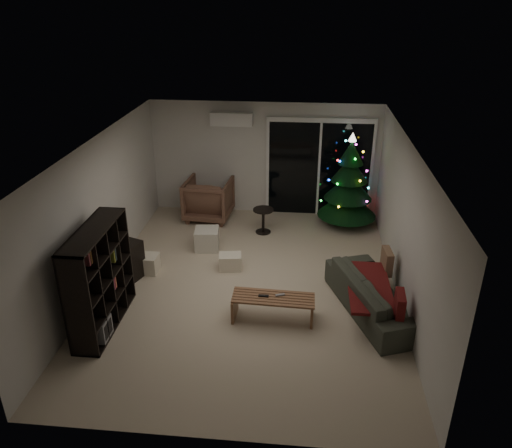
{
  "coord_description": "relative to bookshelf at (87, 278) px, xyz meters",
  "views": [
    {
      "loc": [
        0.85,
        -7.27,
        4.63
      ],
      "look_at": [
        0.1,
        0.3,
        1.05
      ],
      "focal_mm": 35.0,
      "sensor_mm": 36.0,
      "label": 1
    }
  ],
  "objects": [
    {
      "name": "room",
      "position": [
        2.71,
        2.75,
        0.22
      ],
      "size": [
        6.5,
        7.51,
        2.6
      ],
      "color": "beige",
      "rests_on": "ground"
    },
    {
      "name": "bookshelf",
      "position": [
        0.0,
        0.0,
        0.0
      ],
      "size": [
        0.59,
        1.63,
        1.59
      ],
      "primitive_type": null,
      "rotation": [
        0.0,
        0.0,
        0.12
      ],
      "color": "black",
      "rests_on": "floor"
    },
    {
      "name": "media_cabinet",
      "position": [
        0.0,
        1.03,
        -0.45
      ],
      "size": [
        0.78,
        1.17,
        0.68
      ],
      "primitive_type": "cube",
      "rotation": [
        0.0,
        0.0,
        -0.37
      ],
      "color": "black",
      "rests_on": "floor"
    },
    {
      "name": "stereo",
      "position": [
        0.0,
        1.03,
        -0.04
      ],
      "size": [
        0.35,
        0.41,
        0.15
      ],
      "primitive_type": "cube",
      "color": "black",
      "rests_on": "media_cabinet"
    },
    {
      "name": "armchair",
      "position": [
        1.06,
        4.0,
        -0.34
      ],
      "size": [
        1.05,
        1.07,
        0.91
      ],
      "primitive_type": "imported",
      "rotation": [
        0.0,
        0.0,
        3.06
      ],
      "color": "brown",
      "rests_on": "floor"
    },
    {
      "name": "ottoman",
      "position": [
        1.28,
        2.56,
        -0.59
      ],
      "size": [
        0.5,
        0.5,
        0.41
      ],
      "primitive_type": "cube",
      "rotation": [
        0.0,
        0.0,
        0.11
      ],
      "color": "beige",
      "rests_on": "floor"
    },
    {
      "name": "cardboard_box_a",
      "position": [
        0.35,
        1.57,
        -0.63
      ],
      "size": [
        0.46,
        0.36,
        0.32
      ],
      "primitive_type": "cube",
      "rotation": [
        0.0,
        0.0,
        -0.02
      ],
      "color": "white",
      "rests_on": "floor"
    },
    {
      "name": "cardboard_box_b",
      "position": [
        1.85,
        1.83,
        -0.65
      ],
      "size": [
        0.44,
        0.36,
        0.28
      ],
      "primitive_type": "cube",
      "rotation": [
        0.0,
        0.0,
        0.15
      ],
      "color": "white",
      "rests_on": "floor"
    },
    {
      "name": "side_table",
      "position": [
        2.32,
        3.39,
        -0.53
      ],
      "size": [
        0.46,
        0.46,
        0.53
      ],
      "primitive_type": "cylinder",
      "rotation": [
        0.0,
        0.0,
        -0.08
      ],
      "color": "black",
      "rests_on": "floor"
    },
    {
      "name": "floor_lamp",
      "position": [
        1.31,
        4.75,
        0.17
      ],
      "size": [
        0.31,
        0.31,
        1.93
      ],
      "primitive_type": "cylinder",
      "color": "black",
      "rests_on": "floor"
    },
    {
      "name": "sofa",
      "position": [
        4.3,
        0.73,
        -0.49
      ],
      "size": [
        1.5,
        2.25,
        0.61
      ],
      "primitive_type": "imported",
      "rotation": [
        0.0,
        0.0,
        1.93
      ],
      "color": "#292B26",
      "rests_on": "floor"
    },
    {
      "name": "sofa_throw",
      "position": [
        4.2,
        0.73,
        -0.35
      ],
      "size": [
        0.65,
        1.51,
        0.05
      ],
      "primitive_type": "cube",
      "color": "maroon",
      "rests_on": "sofa"
    },
    {
      "name": "cushion_a",
      "position": [
        4.55,
        1.38,
        -0.24
      ],
      "size": [
        0.16,
        0.41,
        0.4
      ],
      "primitive_type": "cube",
      "rotation": [
        0.0,
        0.0,
        0.09
      ],
      "color": "#8F674A",
      "rests_on": "sofa"
    },
    {
      "name": "cushion_b",
      "position": [
        4.55,
        0.08,
        -0.24
      ],
      "size": [
        0.15,
        0.41,
        0.4
      ],
      "primitive_type": "cube",
      "rotation": [
        0.0,
        0.0,
        -0.07
      ],
      "color": "maroon",
      "rests_on": "sofa"
    },
    {
      "name": "coffee_table",
      "position": [
        2.73,
        0.36,
        -0.6
      ],
      "size": [
        1.27,
        0.49,
        0.4
      ],
      "primitive_type": null,
      "rotation": [
        0.0,
        0.0,
        -0.04
      ],
      "color": "#886344",
      "rests_on": "floor"
    },
    {
      "name": "remote_a",
      "position": [
        2.58,
        0.36,
        -0.39
      ],
      "size": [
        0.16,
        0.05,
        0.02
      ],
      "primitive_type": "cube",
      "color": "black",
      "rests_on": "coffee_table"
    },
    {
      "name": "remote_b",
      "position": [
        2.83,
        0.41,
        -0.39
      ],
      "size": [
        0.15,
        0.09,
        0.02
      ],
      "primitive_type": "cube",
      "rotation": [
        0.0,
        0.0,
        0.35
      ],
      "color": "slate",
      "rests_on": "coffee_table"
    },
    {
      "name": "christmas_tree",
      "position": [
        4.07,
        3.95,
        0.22
      ],
      "size": [
        1.66,
        1.66,
        2.03
      ],
      "primitive_type": "cone",
      "rotation": [
        0.0,
        0.0,
        0.42
      ],
      "color": "black",
      "rests_on": "floor"
    }
  ]
}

